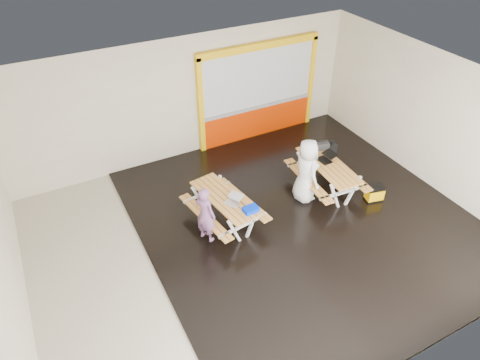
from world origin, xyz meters
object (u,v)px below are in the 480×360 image
person_right (306,171)px  dark_case (305,190)px  picnic_table_right (327,170)px  picnic_table_left (224,203)px  laptop_right (326,158)px  toolbox (321,146)px  blue_pouch (251,209)px  laptop_left (233,200)px  person_left (205,214)px  backpack (332,148)px  fluke_bag (374,194)px

person_right → dark_case: (0.13, 0.14, -0.73)m
picnic_table_right → picnic_table_left: bearing=178.6°
laptop_right → toolbox: size_ratio=0.96×
toolbox → blue_pouch: bearing=-155.0°
laptop_right → dark_case: (-0.64, -0.08, -0.75)m
picnic_table_right → laptop_left: (-2.81, -0.19, 0.21)m
picnic_table_left → person_right: size_ratio=1.23×
picnic_table_right → toolbox: size_ratio=4.51×
person_left → person_right: (2.86, 0.27, 0.04)m
picnic_table_right → person_left: bearing=-175.0°
laptop_left → backpack: bearing=13.8°
picnic_table_left → blue_pouch: size_ratio=6.38×
laptop_left → backpack: (3.43, 0.84, -0.08)m
toolbox → fluke_bag: size_ratio=0.95×
fluke_bag → laptop_right: bearing=122.7°
dark_case → laptop_right: bearing=7.2°
person_right → backpack: person_right is taller
laptop_right → fluke_bag: bearing=-57.3°
picnic_table_right → laptop_right: laptop_right is taller
person_right → blue_pouch: 2.00m
dark_case → fluke_bag: 1.75m
dark_case → fluke_bag: bearing=-37.8°
laptop_right → person_right: bearing=-163.9°
person_left → backpack: size_ratio=3.25×
picnic_table_left → picnic_table_right: 2.92m
laptop_right → backpack: size_ratio=1.04×
laptop_right → backpack: 0.73m
laptop_left → laptop_right: (2.88, 0.38, 0.04)m
blue_pouch → toolbox: toolbox is taller
person_left → blue_pouch: bearing=-135.3°
picnic_table_left → person_left: size_ratio=1.51×
person_right → toolbox: 1.20m
picnic_table_left → laptop_right: laptop_right is taller
picnic_table_right → laptop_right: bearing=68.3°
laptop_left → blue_pouch: bearing=-65.7°
toolbox → fluke_bag: (0.56, -1.66, -0.68)m
person_left → toolbox: (3.82, 1.00, 0.10)m
toolbox → person_left: bearing=-165.3°
picnic_table_left → toolbox: 3.25m
picnic_table_right → backpack: (0.62, 0.65, 0.13)m
person_right → picnic_table_left: bearing=90.0°
picnic_table_right → person_left: (-3.56, -0.31, 0.19)m
laptop_left → toolbox: 3.19m
dark_case → picnic_table_right: bearing=-10.8°
blue_pouch → fluke_bag: 3.49m
person_right → laptop_right: person_right is taller
fluke_bag → toolbox: bearing=108.6°
person_right → laptop_right: 0.81m
laptop_right → blue_pouch: 2.81m
backpack → dark_case: size_ratio=0.99×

